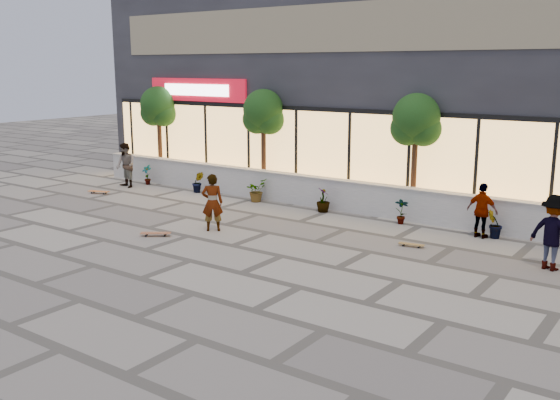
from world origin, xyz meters
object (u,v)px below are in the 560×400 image
Objects in this scene: tree_west at (158,109)px; tree_midwest at (263,114)px; skater_center at (212,203)px; tree_mideast at (416,123)px; skater_left at (126,165)px; skateboard_left at (99,191)px; skater_right_far at (553,233)px; skateboard_right_near at (411,244)px; skater_right_near at (482,211)px; skateboard_center at (156,233)px.

tree_midwest is (5.50, 0.00, 0.00)m from tree_west.
tree_mideast is at bearing -166.59° from skater_center.
skater_left is (-11.23, -2.15, -2.10)m from tree_mideast.
skater_center reaches higher than skateboard_left.
tree_midwest reaches higher than skater_right_far.
skateboard_left reaches higher than skateboard_right_near.
skater_right_near is 13.99m from skateboard_left.
tree_mideast reaches higher than skater_left.
tree_midwest and tree_mideast have the same top height.
skater_center is (2.03, -5.19, -2.14)m from tree_midwest.
tree_midwest is at bearing 180.00° from tree_mideast.
skateboard_right_near is (7.47, -3.37, -2.92)m from tree_midwest.
skateboard_left is at bearing 118.88° from skateboard_center.
skater_center is at bearing -10.61° from skater_left.
skater_left reaches higher than skater_center.
tree_west is 13.72m from skateboard_right_near.
skateboard_left is at bearing -161.99° from tree_mideast.
skater_right_far is at bearing -7.28° from skateboard_right_near.
skateboard_center is at bearing -80.42° from tree_midwest.
skater_left reaches higher than skateboard_right_near.
tree_midwest is 2.31× the size of skater_center.
skater_right_far is 2.55× the size of skateboard_right_near.
skater_center is at bearing -127.37° from tree_mideast.
skateboard_left is (0.12, -1.46, -0.80)m from skater_left.
tree_mideast is (6.00, 0.00, 0.00)m from tree_midwest.
skater_left is (-5.23, -2.15, -2.10)m from tree_midwest.
skater_center is 2.06× the size of skateboard_center.
skater_center is 1.96× the size of skateboard_left.
skater_center is 7.66m from skater_right_near.
skater_center is at bearing 28.54° from skater_right_far.
tree_mideast is 2.17× the size of skater_right_far.
tree_mideast is at bearing 22.95° from skater_left.
tree_mideast is 12.04m from skateboard_left.
skater_right_far is (2.25, -1.81, 0.12)m from skater_right_near.
skater_left reaches higher than skater_right_near.
skateboard_left is (-16.05, -0.40, -0.82)m from skater_right_far.
skater_right_far reaches higher than skater_right_near.
skater_right_far is (10.94, -3.21, -2.08)m from tree_midwest.
tree_west is 14.42m from skater_right_near.
skater_left is at bearing 76.79° from skateboard_left.
tree_midwest reaches higher than skater_left.
skateboard_center is at bearing -44.93° from tree_west.
tree_west is 3.02m from skater_left.
skater_right_far reaches higher than skateboard_center.
tree_west is 2.31× the size of skater_center.
skateboard_right_near is (5.44, 1.82, -0.78)m from skater_center.
tree_midwest is 7.29m from skateboard_center.
skateboard_center is 1.16× the size of skateboard_right_near.
tree_mideast is 5.54× the size of skateboard_right_near.
skater_right_far is 2.08× the size of skateboard_left.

